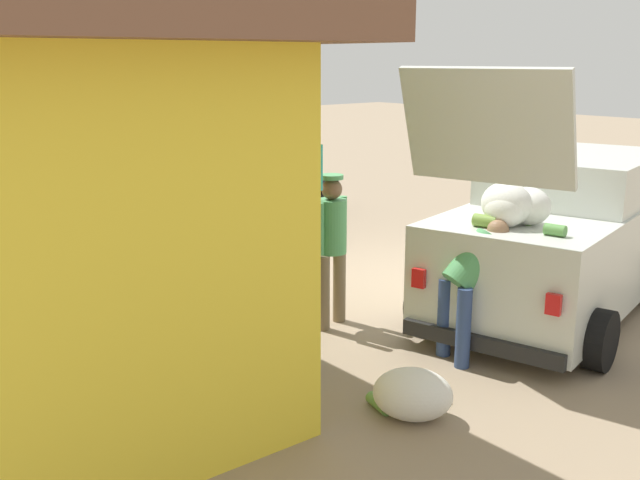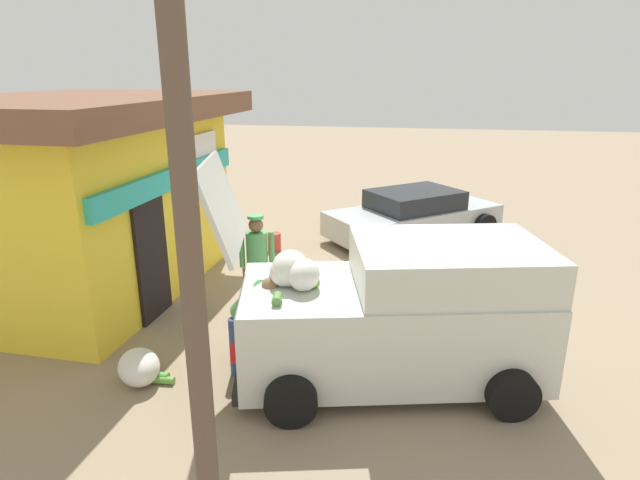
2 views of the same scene
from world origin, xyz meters
The scene contains 8 objects.
ground_plane centered at (0.00, 0.00, 0.00)m, with size 60.00×60.00×0.00m, color gray.
storefront_bar centered at (-0.42, 5.12, 1.86)m, with size 6.11×4.46×3.53m.
delivery_van centered at (-2.49, -0.55, 0.95)m, with size 2.85×4.50×2.95m.
parked_sedan centered at (3.81, -0.70, 0.57)m, with size 4.07×4.40×1.19m.
vendor_standing centered at (-1.09, 1.78, 1.02)m, with size 0.42×0.55×1.76m.
customer_bending centered at (-2.74, 1.36, 0.87)m, with size 0.63×0.74×1.44m.
unloaded_banana_pile centered at (-3.26, 2.77, 0.21)m, with size 0.90×0.89×0.45m.
paint_bucket centered at (2.26, 2.42, 0.21)m, with size 0.31×0.31×0.41m, color #BF3F33.
Camera 1 is at (-7.19, 7.18, 3.03)m, focal length 41.68 mm.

